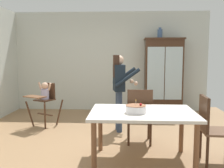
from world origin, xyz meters
TOP-DOWN VIEW (x-y plane):
  - ground_plane at (0.00, 0.00)m, footprint 6.24×6.24m
  - wall_back at (0.00, 2.63)m, footprint 5.32×0.06m
  - china_cabinet at (1.44, 2.37)m, footprint 1.03×0.48m
  - ceramic_vase at (1.32, 2.37)m, footprint 0.13×0.13m
  - high_chair_with_toddler at (-1.31, 0.94)m, footprint 0.77×0.83m
  - adult_person at (0.31, 0.65)m, footprint 0.56×0.55m
  - dining_table at (0.67, -0.82)m, footprint 1.46×1.01m
  - birthday_cake at (0.57, -0.92)m, footprint 0.28×0.28m
  - dining_chair_far_side at (0.67, -0.10)m, footprint 0.44×0.44m
  - dining_chair_right_end at (1.62, -0.81)m, footprint 0.46×0.46m

SIDE VIEW (x-z plane):
  - ground_plane at x=0.00m, z-range 0.00..0.00m
  - dining_chair_far_side at x=0.67m, z-range 0.08..1.04m
  - dining_chair_right_end at x=1.62m, z-range 0.08..1.04m
  - dining_table at x=0.67m, z-range 0.28..1.02m
  - high_chair_with_toddler at x=-1.31m, z-range 0.18..1.13m
  - birthday_cake at x=0.57m, z-range 0.70..0.89m
  - adult_person at x=0.31m, z-range 0.20..1.73m
  - china_cabinet at x=1.44m, z-range 0.01..1.98m
  - wall_back at x=0.00m, z-range 0.00..2.70m
  - ceramic_vase at x=1.32m, z-range 1.96..2.23m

